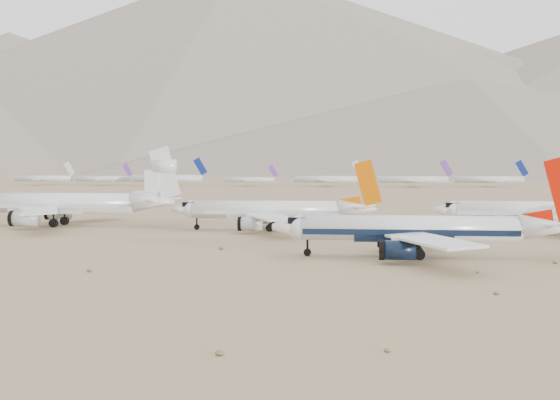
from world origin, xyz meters
name	(u,v)px	position (x,y,z in m)	size (l,w,h in m)	color
ground	(396,263)	(0.00, 0.00, 0.00)	(7000.00, 7000.00, 0.00)	#826A4B
main_airliner	(423,230)	(4.53, 6.84, 4.64)	(47.85, 46.74, 16.89)	white
row2_gold_tail	(542,211)	(34.20, 56.22, 4.55)	(45.73, 44.72, 16.28)	white
row2_orange_tail	(274,211)	(-25.46, 52.73, 4.53)	(45.24, 44.25, 16.14)	white
row2_white_trijet	(65,203)	(-76.98, 58.53, 5.59)	(54.45, 53.22, 19.30)	white
distant_storage_row	(306,179)	(-40.04, 339.12, 4.38)	(478.32, 58.56, 14.96)	silver
mountain_range	(400,81)	(70.18, 1648.01, 190.32)	(7354.00, 3024.00, 470.00)	slate
desert_scrub	(418,296)	(1.34, -30.97, 0.28)	(261.14, 121.67, 0.63)	brown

